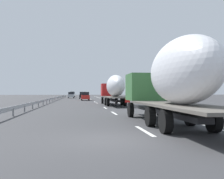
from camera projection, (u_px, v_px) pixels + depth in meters
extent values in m
plane|color=#38383A|center=(85.00, 102.00, 49.30)|extent=(260.00, 260.00, 0.00)
cube|color=white|center=(144.00, 131.00, 11.85)|extent=(3.20, 0.20, 0.01)
cube|color=white|center=(114.00, 113.00, 21.86)|extent=(3.20, 0.20, 0.01)
cube|color=white|center=(105.00, 108.00, 29.11)|extent=(3.20, 0.20, 0.01)
cube|color=white|center=(97.00, 103.00, 42.41)|extent=(3.20, 0.20, 0.01)
cube|color=white|center=(95.00, 102.00, 47.58)|extent=(3.20, 0.20, 0.01)
cube|color=white|center=(91.00, 100.00, 62.58)|extent=(3.20, 0.20, 0.01)
cube|color=white|center=(90.00, 99.00, 69.34)|extent=(3.20, 0.20, 0.01)
cube|color=white|center=(89.00, 98.00, 76.55)|extent=(3.20, 0.20, 0.01)
cube|color=white|center=(87.00, 97.00, 90.03)|extent=(3.20, 0.20, 0.01)
cube|color=white|center=(110.00, 101.00, 54.96)|extent=(110.00, 0.20, 0.01)
cube|color=#B21919|center=(109.00, 90.00, 40.18)|extent=(2.40, 2.50, 1.90)
cube|color=black|center=(109.00, 87.00, 41.28)|extent=(0.08, 2.12, 0.80)
cube|color=#262628|center=(112.00, 100.00, 37.06)|extent=(11.55, 0.70, 0.24)
cube|color=#59544C|center=(115.00, 97.00, 33.95)|extent=(10.15, 2.50, 0.12)
ellipsoid|color=white|center=(115.00, 86.00, 33.78)|extent=(7.27, 2.20, 2.82)
cube|color=red|center=(128.00, 100.00, 29.04)|extent=(0.04, 0.56, 0.56)
cylinder|color=black|center=(102.00, 100.00, 40.02)|extent=(1.04, 0.30, 1.04)
cylinder|color=black|center=(116.00, 100.00, 40.31)|extent=(1.04, 0.30, 1.04)
cylinder|color=black|center=(106.00, 101.00, 34.99)|extent=(1.04, 0.35, 1.04)
cylinder|color=black|center=(122.00, 101.00, 35.28)|extent=(1.04, 0.35, 1.04)
cylinder|color=black|center=(108.00, 102.00, 32.61)|extent=(1.04, 0.35, 1.04)
cylinder|color=black|center=(125.00, 102.00, 32.90)|extent=(1.04, 0.35, 1.04)
cube|color=#387038|center=(145.00, 87.00, 18.62)|extent=(2.40, 2.50, 1.90)
cube|color=black|center=(142.00, 81.00, 19.71)|extent=(0.08, 2.12, 0.80)
cube|color=#262628|center=(159.00, 111.00, 15.49)|extent=(11.55, 0.70, 0.24)
cube|color=#59544C|center=(179.00, 106.00, 12.38)|extent=(10.15, 2.50, 0.12)
ellipsoid|color=white|center=(181.00, 71.00, 12.15)|extent=(6.92, 2.20, 3.15)
cylinder|color=black|center=(131.00, 110.00, 18.46)|extent=(1.04, 0.30, 1.04)
cylinder|color=black|center=(160.00, 110.00, 18.74)|extent=(1.04, 0.30, 1.04)
cylinder|color=black|center=(150.00, 116.00, 13.43)|extent=(1.04, 0.35, 1.04)
cylinder|color=black|center=(190.00, 116.00, 13.71)|extent=(1.04, 0.35, 1.04)
cylinder|color=black|center=(166.00, 122.00, 11.05)|extent=(1.04, 0.35, 1.04)
cylinder|color=black|center=(214.00, 121.00, 11.33)|extent=(1.04, 0.35, 1.04)
cube|color=white|center=(72.00, 95.00, 96.44)|extent=(4.64, 1.81, 0.84)
cube|color=black|center=(72.00, 93.00, 96.10)|extent=(2.55, 1.59, 0.83)
cylinder|color=black|center=(70.00, 96.00, 97.76)|extent=(0.64, 0.22, 0.64)
cylinder|color=black|center=(75.00, 96.00, 97.97)|extent=(0.64, 0.22, 0.64)
cylinder|color=black|center=(70.00, 96.00, 94.90)|extent=(0.64, 0.22, 0.64)
cylinder|color=black|center=(75.00, 96.00, 95.11)|extent=(0.64, 0.22, 0.64)
cube|color=red|center=(85.00, 97.00, 55.95)|extent=(4.16, 1.75, 0.84)
cube|color=black|center=(85.00, 94.00, 55.65)|extent=(2.29, 1.54, 0.67)
cylinder|color=black|center=(82.00, 99.00, 57.13)|extent=(0.64, 0.22, 0.64)
cylinder|color=black|center=(89.00, 99.00, 57.33)|extent=(0.64, 0.22, 0.64)
cylinder|color=black|center=(82.00, 99.00, 54.57)|extent=(0.64, 0.22, 0.64)
cylinder|color=black|center=(89.00, 99.00, 54.77)|extent=(0.64, 0.22, 0.64)
cube|color=#ADB2B7|center=(71.00, 96.00, 77.77)|extent=(4.04, 1.81, 0.84)
cube|color=black|center=(71.00, 93.00, 77.48)|extent=(2.22, 1.59, 0.67)
cylinder|color=black|center=(69.00, 97.00, 78.90)|extent=(0.64, 0.22, 0.64)
cylinder|color=black|center=(74.00, 97.00, 79.11)|extent=(0.64, 0.22, 0.64)
cylinder|color=black|center=(68.00, 97.00, 76.42)|extent=(0.64, 0.22, 0.64)
cylinder|color=black|center=(74.00, 97.00, 76.63)|extent=(0.64, 0.22, 0.64)
cube|color=black|center=(83.00, 96.00, 68.93)|extent=(4.74, 1.76, 0.84)
cube|color=black|center=(83.00, 93.00, 68.58)|extent=(2.61, 1.55, 0.72)
cylinder|color=black|center=(80.00, 98.00, 70.28)|extent=(0.64, 0.22, 0.64)
cylinder|color=black|center=(85.00, 98.00, 70.48)|extent=(0.64, 0.22, 0.64)
cylinder|color=black|center=(80.00, 98.00, 67.36)|extent=(0.64, 0.22, 0.64)
cylinder|color=black|center=(86.00, 98.00, 67.57)|extent=(0.64, 0.22, 0.64)
cylinder|color=gray|center=(115.00, 94.00, 56.14)|extent=(0.10, 0.10, 2.60)
cube|color=#2D569E|center=(115.00, 87.00, 56.16)|extent=(0.06, 0.90, 0.70)
cylinder|color=#472D19|center=(113.00, 95.00, 96.85)|extent=(0.37, 0.37, 1.72)
cone|color=#286B2D|center=(113.00, 87.00, 96.88)|extent=(2.41, 2.41, 4.30)
cylinder|color=#472D19|center=(138.00, 97.00, 61.21)|extent=(0.26, 0.26, 1.24)
cone|color=#286B2D|center=(138.00, 83.00, 61.24)|extent=(2.99, 2.99, 5.37)
cylinder|color=#472D19|center=(136.00, 96.00, 65.30)|extent=(0.33, 0.33, 1.39)
cone|color=#286B2D|center=(136.00, 87.00, 65.32)|extent=(3.55, 3.55, 3.53)
cylinder|color=#472D19|center=(112.00, 96.00, 88.84)|extent=(0.28, 0.28, 1.20)
cone|color=#286B2D|center=(112.00, 88.00, 88.86)|extent=(2.41, 2.41, 4.13)
cylinder|color=#472D19|center=(176.00, 100.00, 29.54)|extent=(0.39, 0.39, 1.83)
cone|color=#194C1E|center=(176.00, 66.00, 29.58)|extent=(3.08, 3.08, 5.94)
cube|color=#9EA0A5|center=(54.00, 98.00, 51.50)|extent=(94.00, 0.06, 0.32)
cube|color=slate|center=(13.00, 112.00, 19.08)|extent=(0.10, 0.10, 0.60)
cube|color=slate|center=(25.00, 109.00, 23.13)|extent=(0.10, 0.10, 0.60)
cube|color=slate|center=(33.00, 106.00, 27.18)|extent=(0.10, 0.10, 0.60)
cube|color=slate|center=(39.00, 104.00, 31.23)|extent=(0.10, 0.10, 0.60)
cube|color=slate|center=(43.00, 103.00, 35.29)|extent=(0.10, 0.10, 0.60)
cube|color=slate|center=(47.00, 102.00, 39.34)|extent=(0.10, 0.10, 0.60)
cube|color=slate|center=(50.00, 101.00, 43.39)|extent=(0.10, 0.10, 0.60)
cube|color=slate|center=(52.00, 100.00, 47.44)|extent=(0.10, 0.10, 0.60)
cube|color=slate|center=(54.00, 100.00, 51.50)|extent=(0.10, 0.10, 0.60)
cube|color=slate|center=(56.00, 99.00, 55.55)|extent=(0.10, 0.10, 0.60)
cube|color=slate|center=(57.00, 99.00, 59.60)|extent=(0.10, 0.10, 0.60)
cube|color=slate|center=(59.00, 98.00, 63.65)|extent=(0.10, 0.10, 0.60)
cube|color=slate|center=(60.00, 98.00, 67.71)|extent=(0.10, 0.10, 0.60)
cube|color=slate|center=(61.00, 98.00, 71.76)|extent=(0.10, 0.10, 0.60)
cube|color=slate|center=(62.00, 97.00, 75.81)|extent=(0.10, 0.10, 0.60)
cube|color=slate|center=(63.00, 97.00, 79.86)|extent=(0.10, 0.10, 0.60)
cube|color=slate|center=(64.00, 97.00, 83.91)|extent=(0.10, 0.10, 0.60)
cube|color=slate|center=(64.00, 97.00, 87.97)|extent=(0.10, 0.10, 0.60)
cube|color=slate|center=(65.00, 96.00, 92.02)|extent=(0.10, 0.10, 0.60)
cube|color=slate|center=(65.00, 96.00, 96.07)|extent=(0.10, 0.10, 0.60)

